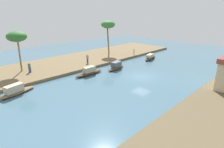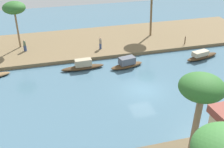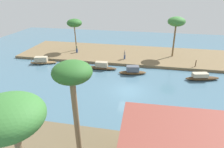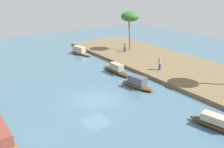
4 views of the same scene
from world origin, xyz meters
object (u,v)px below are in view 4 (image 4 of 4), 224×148
object	(u,v)px
sampan_near_left_bank	(219,124)
sampan_downstream_large	(116,70)
sampan_open_hull	(137,83)
person_on_near_bank	(125,48)
palm_tree_left_far	(130,17)
sampan_with_red_awning	(80,51)
person_by_mooring	(160,64)

from	to	relation	value
sampan_near_left_bank	sampan_downstream_large	world-z (taller)	sampan_downstream_large
sampan_open_hull	person_on_near_bank	bearing A→B (deg)	-42.64
person_on_near_bank	palm_tree_left_far	distance (m)	5.03
sampan_with_red_awning	person_by_mooring	distance (m)	14.47
sampan_near_left_bank	sampan_open_hull	size ratio (longest dim) A/B	1.17
sampan_with_red_awning	palm_tree_left_far	distance (m)	9.77
person_by_mooring	palm_tree_left_far	size ratio (longest dim) A/B	0.26
person_on_near_bank	palm_tree_left_far	xyz separation A→B (m)	(0.66, -1.44, 4.78)
sampan_with_red_awning	sampan_open_hull	bearing A→B (deg)	161.12
person_on_near_bank	person_by_mooring	world-z (taller)	person_by_mooring
sampan_near_left_bank	sampan_open_hull	world-z (taller)	sampan_open_hull
person_on_near_bank	sampan_downstream_large	bearing A→B (deg)	-156.39
sampan_with_red_awning	sampan_downstream_large	bearing A→B (deg)	163.54
sampan_downstream_large	sampan_open_hull	xyz separation A→B (m)	(-5.18, 0.90, 0.06)
sampan_near_left_bank	palm_tree_left_far	size ratio (longest dim) A/B	0.81
sampan_near_left_bank	sampan_downstream_large	size ratio (longest dim) A/B	0.98
sampan_near_left_bank	sampan_with_red_awning	size ratio (longest dim) A/B	1.07
sampan_with_red_awning	person_by_mooring	world-z (taller)	person_by_mooring
sampan_downstream_large	palm_tree_left_far	bearing A→B (deg)	-48.67
sampan_downstream_large	person_on_near_bank	distance (m)	9.22
person_by_mooring	palm_tree_left_far	distance (m)	11.88
sampan_near_left_bank	person_by_mooring	world-z (taller)	person_by_mooring
person_by_mooring	palm_tree_left_far	world-z (taller)	palm_tree_left_far
sampan_with_red_awning	person_on_near_bank	size ratio (longest dim) A/B	3.04
sampan_near_left_bank	sampan_open_hull	distance (m)	9.98
sampan_near_left_bank	sampan_with_red_awning	world-z (taller)	sampan_with_red_awning
person_on_near_bank	person_by_mooring	xyz separation A→B (m)	(-9.75, 1.95, 0.18)
sampan_near_left_bank	person_on_near_bank	bearing A→B (deg)	-32.63
person_on_near_bank	sampan_with_red_awning	bearing A→B (deg)	123.49
palm_tree_left_far	sampan_open_hull	bearing A→B (deg)	144.68
sampan_downstream_large	sampan_with_red_awning	xyz separation A→B (m)	(10.69, -0.47, 0.04)
person_by_mooring	sampan_downstream_large	bearing A→B (deg)	143.02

